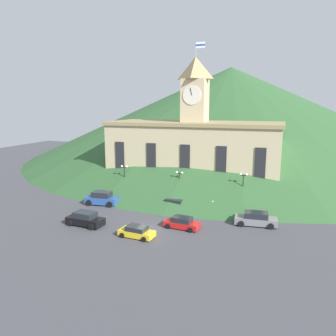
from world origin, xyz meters
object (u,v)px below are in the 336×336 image
(street_lamp_far_right, at_px, (179,179))
(car_black_suv, at_px, (85,219))
(street_lamp_center, at_px, (243,182))
(pedestrian, at_px, (213,206))
(car_green_wagon, at_px, (175,204))
(street_lamp_left, at_px, (124,174))
(car_gray_pickup, at_px, (256,219))
(car_blue_van, at_px, (102,199))
(car_red_sedan, at_px, (182,223))
(car_yellow_coupe, at_px, (137,232))

(street_lamp_far_right, height_order, car_black_suv, street_lamp_far_right)
(street_lamp_center, bearing_deg, pedestrian, -133.06)
(street_lamp_center, distance_m, car_green_wagon, 10.82)
(street_lamp_left, bearing_deg, car_gray_pickup, -18.35)
(car_blue_van, height_order, pedestrian, car_blue_van)
(car_gray_pickup, bearing_deg, car_red_sedan, -159.65)
(car_red_sedan, xyz_separation_m, pedestrian, (2.33, 7.54, 0.23))
(car_red_sedan, bearing_deg, car_black_suv, 20.66)
(street_lamp_left, height_order, pedestrian, street_lamp_left)
(car_black_suv, xyz_separation_m, car_blue_van, (-2.56, 8.48, 0.13))
(car_gray_pickup, distance_m, pedestrian, 7.21)
(street_lamp_left, height_order, street_lamp_far_right, street_lamp_left)
(street_lamp_center, height_order, car_yellow_coupe, street_lamp_center)
(street_lamp_center, distance_m, car_blue_van, 21.69)
(car_gray_pickup, bearing_deg, car_green_wagon, 161.46)
(street_lamp_far_right, distance_m, car_gray_pickup, 14.90)
(car_gray_pickup, relative_size, pedestrian, 3.31)
(street_lamp_left, distance_m, car_green_wagon, 11.82)
(car_black_suv, bearing_deg, pedestrian, -138.12)
(street_lamp_far_right, xyz_separation_m, street_lamp_center, (10.04, -0.00, 0.27))
(street_lamp_center, height_order, car_green_wagon, street_lamp_center)
(car_yellow_coupe, bearing_deg, street_lamp_left, -54.26)
(car_yellow_coupe, distance_m, pedestrian, 13.62)
(street_lamp_center, distance_m, car_yellow_coupe, 19.22)
(street_lamp_far_right, bearing_deg, car_yellow_coupe, -90.76)
(car_green_wagon, bearing_deg, car_blue_van, 13.12)
(car_green_wagon, bearing_deg, car_red_sedan, 119.73)
(street_lamp_far_right, distance_m, car_red_sedan, 12.52)
(pedestrian, bearing_deg, street_lamp_far_right, 108.09)
(street_lamp_left, relative_size, car_gray_pickup, 0.95)
(street_lamp_left, xyz_separation_m, car_blue_van, (-0.77, -6.24, -2.77))
(car_red_sedan, bearing_deg, car_green_wagon, -59.14)
(street_lamp_left, xyz_separation_m, car_gray_pickup, (22.41, -7.43, -2.92))
(car_black_suv, height_order, car_yellow_coupe, car_black_suv)
(street_lamp_far_right, bearing_deg, street_lamp_center, -0.00)
(street_lamp_far_right, height_order, car_yellow_coupe, street_lamp_far_right)
(car_blue_van, bearing_deg, car_yellow_coupe, -47.56)
(street_lamp_left, height_order, car_black_suv, street_lamp_left)
(car_blue_van, xyz_separation_m, pedestrian, (16.85, 2.24, -0.06))
(car_black_suv, bearing_deg, street_lamp_left, -78.09)
(car_black_suv, distance_m, pedestrian, 17.87)
(street_lamp_left, relative_size, street_lamp_far_right, 1.08)
(street_lamp_far_right, bearing_deg, pedestrian, -32.37)
(car_black_suv, relative_size, car_green_wagon, 1.07)
(street_lamp_center, bearing_deg, car_green_wagon, -153.95)
(car_gray_pickup, xyz_separation_m, pedestrian, (-6.33, 3.43, 0.09))
(street_lamp_left, relative_size, car_blue_van, 0.98)
(car_gray_pickup, xyz_separation_m, car_green_wagon, (-11.93, 2.87, -0.09))
(street_lamp_center, bearing_deg, street_lamp_far_right, 180.00)
(street_lamp_left, bearing_deg, street_lamp_far_right, 0.00)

